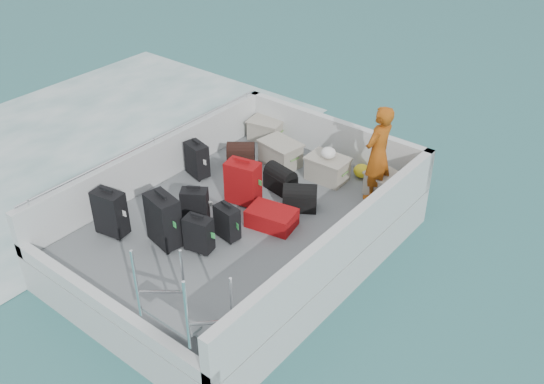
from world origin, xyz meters
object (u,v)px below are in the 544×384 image
(crate_3, at_px, (387,188))
(suitcase_5, at_px, (243,183))
(suitcase_2, at_px, (197,160))
(suitcase_4, at_px, (195,207))
(suitcase_8, at_px, (272,218))
(crate_2, at_px, (327,170))
(suitcase_3, at_px, (164,221))
(suitcase_7, at_px, (227,223))
(crate_0, at_px, (266,131))
(passenger, at_px, (378,154))
(suitcase_6, at_px, (199,235))
(crate_1, at_px, (281,154))
(suitcase_0, at_px, (110,213))

(crate_3, bearing_deg, suitcase_5, -138.07)
(suitcase_2, bearing_deg, suitcase_5, 7.06)
(suitcase_4, xyz_separation_m, suitcase_8, (0.89, 0.64, -0.15))
(suitcase_8, xyz_separation_m, crate_2, (-0.09, 1.55, 0.05))
(suitcase_3, xyz_separation_m, suitcase_4, (-0.01, 0.60, -0.10))
(suitcase_2, distance_m, crate_3, 3.04)
(suitcase_4, height_order, suitcase_7, suitcase_4)
(crate_0, relative_size, passenger, 0.37)
(crate_0, bearing_deg, suitcase_3, -75.27)
(suitcase_8, bearing_deg, suitcase_7, 142.75)
(suitcase_6, bearing_deg, suitcase_8, 56.61)
(suitcase_7, distance_m, crate_1, 2.18)
(suitcase_5, bearing_deg, crate_2, 52.61)
(suitcase_2, xyz_separation_m, crate_2, (1.72, 1.21, -0.10))
(suitcase_3, bearing_deg, crate_0, 116.01)
(suitcase_2, xyz_separation_m, suitcase_3, (0.92, -1.57, 0.09))
(suitcase_3, height_order, crate_0, suitcase_3)
(suitcase_4, xyz_separation_m, crate_1, (-0.09, 2.10, -0.09))
(suitcase_6, distance_m, crate_0, 3.35)
(suitcase_5, xyz_separation_m, crate_2, (0.62, 1.34, -0.16))
(crate_1, bearing_deg, suitcase_3, -88.01)
(crate_1, relative_size, passenger, 0.42)
(suitcase_7, xyz_separation_m, passenger, (1.06, 2.19, 0.51))
(crate_3, height_order, passenger, passenger)
(suitcase_0, relative_size, crate_3, 1.14)
(suitcase_7, distance_m, crate_3, 2.59)
(suitcase_0, height_order, suitcase_7, suitcase_0)
(suitcase_3, height_order, suitcase_8, suitcase_3)
(suitcase_0, xyz_separation_m, crate_1, (0.66, 3.01, -0.15))
(suitcase_3, height_order, crate_2, suitcase_3)
(suitcase_3, height_order, crate_3, suitcase_3)
(suitcase_0, distance_m, suitcase_7, 1.63)
(suitcase_5, bearing_deg, passenger, 30.70)
(suitcase_0, xyz_separation_m, suitcase_6, (1.23, 0.49, -0.08))
(suitcase_2, distance_m, suitcase_3, 1.83)
(suitcase_2, distance_m, crate_2, 2.11)
(suitcase_4, bearing_deg, crate_3, 17.75)
(passenger, bearing_deg, suitcase_6, -18.20)
(suitcase_3, relative_size, suitcase_5, 1.10)
(suitcase_3, bearing_deg, crate_2, 85.31)
(crate_3, bearing_deg, crate_2, -172.97)
(crate_0, height_order, crate_3, crate_3)
(suitcase_0, bearing_deg, suitcase_2, 85.11)
(crate_1, bearing_deg, suitcase_7, -71.88)
(crate_0, distance_m, crate_3, 2.68)
(suitcase_7, relative_size, crate_1, 0.79)
(suitcase_2, bearing_deg, passenger, 39.82)
(suitcase_0, bearing_deg, crate_0, 81.51)
(suitcase_4, height_order, passenger, passenger)
(crate_0, xyz_separation_m, crate_1, (0.76, -0.55, 0.02))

